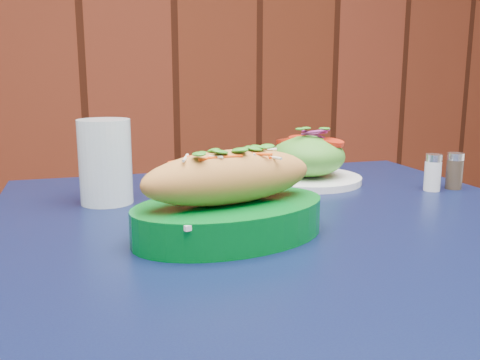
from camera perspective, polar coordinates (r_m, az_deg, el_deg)
name	(u,v)px	position (r m, az deg, el deg)	size (l,w,h in m)	color
cafe_table	(286,281)	(0.77, 4.92, -10.69)	(0.83, 0.83, 0.75)	black
banh_mi_basket	(230,201)	(0.66, -1.10, -2.20)	(0.28, 0.21, 0.12)	#00621B
salad_plate	(308,161)	(0.98, 7.24, 2.02)	(0.20, 0.20, 0.10)	white
water_glass	(105,162)	(0.85, -14.17, 1.90)	(0.08, 0.08, 0.13)	silver
salt_shaker	(433,173)	(0.97, 19.87, 0.76)	(0.03, 0.03, 0.06)	white
pepper_shaker	(454,171)	(1.00, 21.90, 0.90)	(0.03, 0.03, 0.06)	#3F3326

